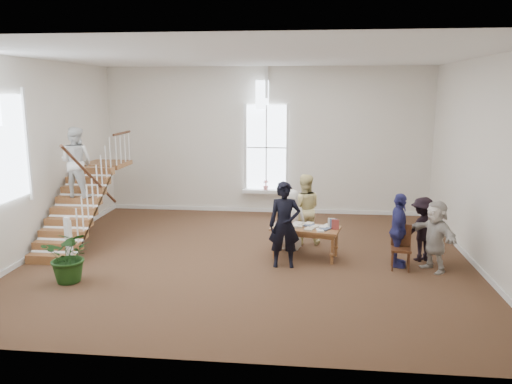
# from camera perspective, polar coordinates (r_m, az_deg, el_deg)

# --- Properties ---
(ground) EXTENTS (10.00, 10.00, 0.00)m
(ground) POSITION_cam_1_polar(r_m,az_deg,el_deg) (11.57, -0.75, -7.54)
(ground) COLOR #4A341D
(ground) RESTS_ON ground
(room_shell) EXTENTS (10.49, 10.00, 10.00)m
(room_shell) POSITION_cam_1_polar(r_m,az_deg,el_deg) (15.67, 1.15, -0.92)
(room_shell) COLOR silver
(room_shell) RESTS_ON ground
(staircase) EXTENTS (1.10, 4.10, 2.92)m
(staircase) POSITION_cam_1_polar(r_m,az_deg,el_deg) (13.09, -19.60, 1.35)
(staircase) COLOR brown
(staircase) RESTS_ON ground
(library_table) EXTENTS (1.65, 1.05, 0.78)m
(library_table) POSITION_cam_1_polar(r_m,az_deg,el_deg) (11.49, 5.60, -4.39)
(library_table) COLOR brown
(library_table) RESTS_ON ground
(police_officer) EXTENTS (0.72, 0.50, 1.88)m
(police_officer) POSITION_cam_1_polar(r_m,az_deg,el_deg) (10.79, 3.28, -3.76)
(police_officer) COLOR black
(police_officer) RESTS_ON ground
(elderly_woman) EXTENTS (0.80, 0.60, 1.47)m
(elderly_woman) POSITION_cam_1_polar(r_m,az_deg,el_deg) (12.04, 4.04, -3.15)
(elderly_woman) COLOR white
(elderly_woman) RESTS_ON ground
(person_yellow) EXTENTS (0.91, 0.73, 1.76)m
(person_yellow) POSITION_cam_1_polar(r_m,az_deg,el_deg) (12.49, 5.51, -1.96)
(person_yellow) COLOR #F7E59A
(person_yellow) RESTS_ON ground
(woman_cluster_a) EXTENTS (0.57, 1.01, 1.63)m
(woman_cluster_a) POSITION_cam_1_polar(r_m,az_deg,el_deg) (11.25, 15.97, -4.22)
(woman_cluster_a) COLOR navy
(woman_cluster_a) RESTS_ON ground
(woman_cluster_b) EXTENTS (1.09, 0.91, 1.46)m
(woman_cluster_b) POSITION_cam_1_polar(r_m,az_deg,el_deg) (11.82, 18.45, -4.04)
(woman_cluster_b) COLOR black
(woman_cluster_b) RESTS_ON ground
(woman_cluster_c) EXTENTS (1.08, 1.46, 1.53)m
(woman_cluster_c) POSITION_cam_1_polar(r_m,az_deg,el_deg) (11.23, 19.78, -4.74)
(woman_cluster_c) COLOR beige
(woman_cluster_c) RESTS_ON ground
(floor_plant) EXTENTS (1.10, 1.00, 1.09)m
(floor_plant) POSITION_cam_1_polar(r_m,az_deg,el_deg) (10.70, -20.50, -6.84)
(floor_plant) COLOR #193B13
(floor_plant) RESTS_ON ground
(side_chair) EXTENTS (0.46, 0.46, 0.96)m
(side_chair) POSITION_cam_1_polar(r_m,az_deg,el_deg) (11.23, 16.24, -5.76)
(side_chair) COLOR #3D2010
(side_chair) RESTS_ON ground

